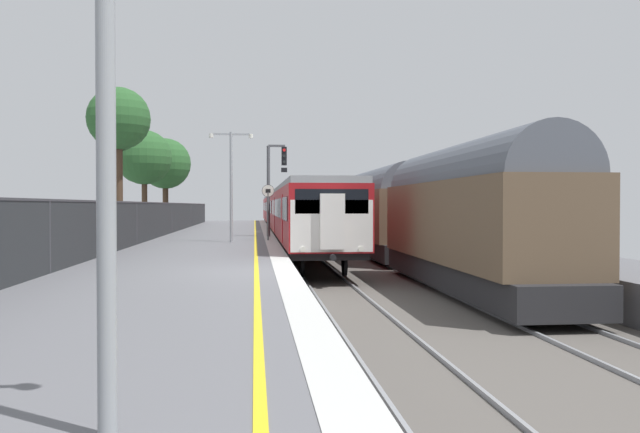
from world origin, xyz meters
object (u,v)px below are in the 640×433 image
Objects in this scene: freight_train_adjacent_track at (415,211)px; background_tree_right at (143,159)px; commuter_train_at_platform at (286,211)px; platform_lamp_near at (105,27)px; background_tree_left at (118,122)px; speed_limit_sign at (268,205)px; signal_gantry at (273,179)px; platform_lamp_mid at (231,176)px; background_tree_centre at (164,165)px.

background_tree_right is at bearing 128.33° from freight_train_adjacent_track.
commuter_train_at_platform is 12.25× the size of platform_lamp_near.
platform_lamp_near is at bearing -78.48° from background_tree_left.
background_tree_right reaches higher than speed_limit_sign.
speed_limit_sign is (-5.85, 5.28, 0.25)m from freight_train_adjacent_track.
background_tree_right is (-6.25, 38.20, 1.74)m from platform_lamp_near.
freight_train_adjacent_track is 22.50m from background_tree_right.
freight_train_adjacent_track is at bearing -58.97° from signal_gantry.
background_tree_centre reaches higher than platform_lamp_mid.
speed_limit_sign is 0.53× the size of platform_lamp_mid.
platform_lamp_near is 24.77m from platform_lamp_mid.
background_tree_right is at bearing -94.58° from background_tree_centre.
freight_train_adjacent_track is at bearing -80.96° from commuter_train_at_platform.
signal_gantry reaches higher than commuter_train_at_platform.
platform_lamp_mid is (-3.55, -21.15, 1.75)m from commuter_train_at_platform.
background_tree_right reaches higher than signal_gantry.
commuter_train_at_platform is at bearing 8.93° from background_tree_centre.
commuter_train_at_platform is 16.25m from signal_gantry.
commuter_train_at_platform is 46.09m from platform_lamp_near.
platform_lamp_mid is (0.00, 24.77, 0.04)m from platform_lamp_near.
background_tree_right reaches higher than platform_lamp_mid.
background_tree_centre is at bearing 118.17° from signal_gantry.
commuter_train_at_platform is 2.35× the size of freight_train_adjacent_track.
background_tree_left is at bearing -87.37° from background_tree_right.
background_tree_left reaches higher than speed_limit_sign.
signal_gantry is 0.98× the size of platform_lamp_mid.
commuter_train_at_platform is 9.16× the size of background_tree_right.
freight_train_adjacent_track is 3.83× the size of background_tree_centre.
signal_gantry is (-5.48, 9.10, 1.64)m from freight_train_adjacent_track.
background_tree_left is (-7.88, -1.39, 2.78)m from signal_gantry.
platform_lamp_near is (-2.08, -29.84, -0.13)m from signal_gantry.
speed_limit_sign is 0.40× the size of background_tree_centre.
signal_gantry is 11.91m from background_tree_right.
background_tree_left is 16.05m from background_tree_centre.
platform_lamp_mid is at bearing -99.54° from commuter_train_at_platform.
background_tree_centre is 6.28m from background_tree_right.
platform_lamp_mid is at bearing 90.00° from platform_lamp_near.
commuter_train_at_platform is at bearing 84.70° from speed_limit_sign.
background_tree_centre is (-5.75, 44.46, 1.75)m from platform_lamp_near.
background_tree_right is at bearing 92.63° from background_tree_left.
commuter_train_at_platform is 10.03m from background_tree_centre.
background_tree_right is at bearing -141.78° from commuter_train_at_platform.
background_tree_left is at bearing -169.98° from signal_gantry.
platform_lamp_near is at bearing -93.76° from speed_limit_sign.
background_tree_centre reaches higher than platform_lamp_near.
speed_limit_sign is at bearing 137.91° from freight_train_adjacent_track.
commuter_train_at_platform is 12.05× the size of platform_lamp_mid.
signal_gantry is at bearing 84.42° from speed_limit_sign.
freight_train_adjacent_track is 10.75m from signal_gantry.
speed_limit_sign is 2.49m from platform_lamp_mid.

